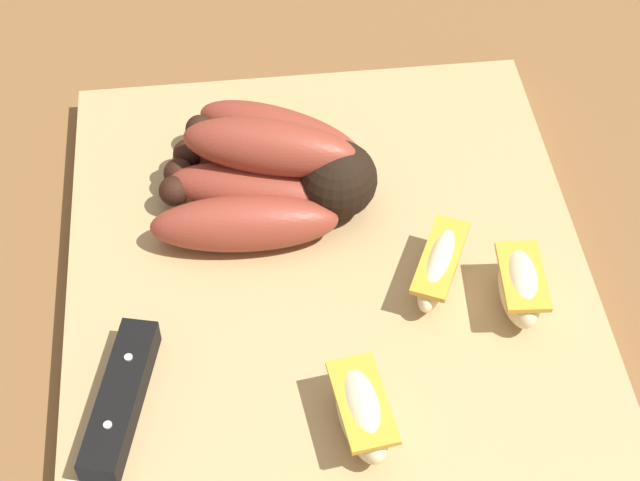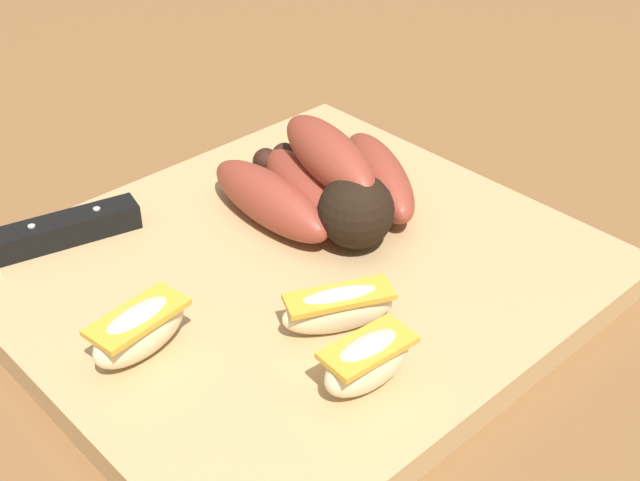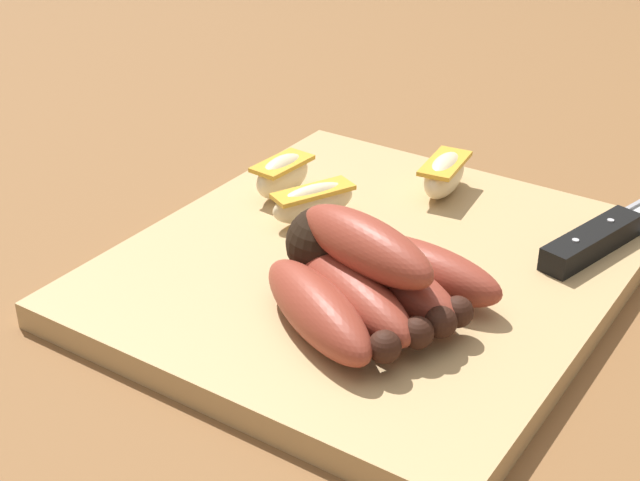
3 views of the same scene
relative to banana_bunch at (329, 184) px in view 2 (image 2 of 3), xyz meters
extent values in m
plane|color=brown|center=(-0.05, -0.04, -0.04)|extent=(6.00, 6.00, 0.00)
cube|color=tan|center=(-0.06, -0.03, -0.03)|extent=(0.37, 0.33, 0.02)
sphere|color=black|center=(-0.02, -0.04, 0.00)|extent=(0.05, 0.05, 0.05)
ellipsoid|color=brown|center=(0.04, -0.01, -0.01)|extent=(0.09, 0.12, 0.04)
sphere|color=black|center=(0.05, 0.05, -0.01)|extent=(0.02, 0.02, 0.02)
ellipsoid|color=brown|center=(0.02, 0.00, -0.01)|extent=(0.09, 0.13, 0.04)
sphere|color=black|center=(0.03, 0.06, -0.01)|extent=(0.02, 0.02, 0.02)
ellipsoid|color=brown|center=(-0.01, 0.01, -0.01)|extent=(0.07, 0.13, 0.04)
sphere|color=black|center=(0.01, 0.06, -0.01)|extent=(0.02, 0.02, 0.02)
ellipsoid|color=brown|center=(-0.04, 0.02, -0.01)|extent=(0.04, 0.12, 0.04)
sphere|color=black|center=(0.00, 0.07, -0.01)|extent=(0.02, 0.02, 0.02)
ellipsoid|color=brown|center=(0.00, 0.00, 0.02)|extent=(0.07, 0.12, 0.04)
cube|color=black|center=(-0.16, 0.10, -0.02)|extent=(0.10, 0.05, 0.02)
cylinder|color=#B2B2B7|center=(-0.13, 0.09, -0.01)|extent=(0.01, 0.01, 0.00)
cylinder|color=#B2B2B7|center=(-0.18, 0.10, -0.01)|extent=(0.01, 0.01, 0.00)
ellipsoid|color=beige|center=(-0.11, -0.14, -0.01)|extent=(0.06, 0.03, 0.03)
cube|color=gold|center=(-0.11, -0.14, 0.00)|extent=(0.05, 0.03, 0.00)
ellipsoid|color=beige|center=(-0.09, -0.10, -0.01)|extent=(0.07, 0.05, 0.03)
cube|color=gold|center=(-0.09, -0.10, 0.00)|extent=(0.07, 0.05, 0.00)
ellipsoid|color=beige|center=(-0.18, -0.04, -0.01)|extent=(0.07, 0.03, 0.03)
cube|color=gold|center=(-0.18, -0.04, 0.00)|extent=(0.06, 0.03, 0.00)
camera|label=1|loc=(-0.48, 0.02, 0.49)|focal=57.68mm
camera|label=2|loc=(-0.37, -0.38, 0.31)|focal=48.25mm
camera|label=3|loc=(0.44, 0.26, 0.31)|focal=51.85mm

